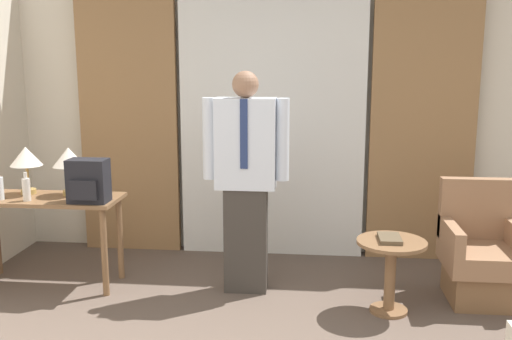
{
  "coord_description": "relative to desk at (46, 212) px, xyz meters",
  "views": [
    {
      "loc": [
        0.37,
        -2.19,
        1.81
      ],
      "look_at": [
        -0.04,
        1.92,
        1.01
      ],
      "focal_mm": 40.0,
      "sensor_mm": 36.0,
      "label": 1
    }
  ],
  "objects": [
    {
      "name": "table_lamp_right",
      "position": [
        0.18,
        0.09,
        0.41
      ],
      "size": [
        0.25,
        0.25,
        0.39
      ],
      "color": "tan",
      "rests_on": "desk"
    },
    {
      "name": "book",
      "position": [
        2.68,
        -0.26,
        -0.05
      ],
      "size": [
        0.15,
        0.24,
        0.03
      ],
      "color": "brown",
      "rests_on": "side_table"
    },
    {
      "name": "armchair",
      "position": [
        3.41,
        0.04,
        -0.28
      ],
      "size": [
        0.57,
        0.59,
        0.9
      ],
      "color": "brown",
      "rests_on": "ground_plane"
    },
    {
      "name": "bottle_near_edge",
      "position": [
        -0.08,
        -0.13,
        0.21
      ],
      "size": [
        0.06,
        0.06,
        0.23
      ],
      "color": "silver",
      "rests_on": "desk"
    },
    {
      "name": "side_table",
      "position": [
        2.7,
        -0.26,
        -0.24
      ],
      "size": [
        0.5,
        0.5,
        0.54
      ],
      "color": "brown",
      "rests_on": "ground_plane"
    },
    {
      "name": "curtain_sheer_center",
      "position": [
        1.75,
        0.94,
        0.68
      ],
      "size": [
        1.69,
        0.06,
        2.58
      ],
      "color": "white",
      "rests_on": "ground_plane"
    },
    {
      "name": "person",
      "position": [
        1.61,
        0.04,
        0.33
      ],
      "size": [
        0.66,
        0.22,
        1.73
      ],
      "color": "#38332D",
      "rests_on": "ground_plane"
    },
    {
      "name": "desk",
      "position": [
        0.0,
        0.0,
        0.0
      ],
      "size": [
        1.2,
        0.48,
        0.73
      ],
      "color": "brown",
      "rests_on": "ground_plane"
    },
    {
      "name": "backpack",
      "position": [
        0.42,
        -0.13,
        0.29
      ],
      "size": [
        0.3,
        0.21,
        0.33
      ],
      "color": "black",
      "rests_on": "desk"
    },
    {
      "name": "table_lamp_left",
      "position": [
        -0.18,
        0.09,
        0.41
      ],
      "size": [
        0.25,
        0.25,
        0.39
      ],
      "color": "tan",
      "rests_on": "desk"
    },
    {
      "name": "wall_back",
      "position": [
        1.75,
        1.07,
        0.74
      ],
      "size": [
        10.0,
        0.06,
        2.7
      ],
      "color": "silver",
      "rests_on": "ground_plane"
    },
    {
      "name": "curtain_drape_left",
      "position": [
        0.4,
        0.94,
        0.68
      ],
      "size": [
        0.92,
        0.06,
        2.58
      ],
      "color": "#997047",
      "rests_on": "ground_plane"
    },
    {
      "name": "curtain_drape_right",
      "position": [
        3.09,
        0.94,
        0.68
      ],
      "size": [
        0.92,
        0.06,
        2.58
      ],
      "color": "#997047",
      "rests_on": "ground_plane"
    }
  ]
}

